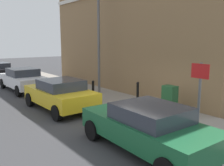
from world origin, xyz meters
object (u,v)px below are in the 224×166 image
car_white (23,79)px  street_sign (200,89)px  car_yellow (60,94)px  car_green (148,126)px  utility_cabinet (169,101)px  bollard_far_kerb (93,90)px  lamppost (99,37)px  bollard_near_cabinet (138,92)px

car_white → street_sign: size_ratio=1.86×
car_yellow → street_sign: bearing=-164.7°
car_yellow → car_white: car_white is taller
car_white → car_yellow: bearing=178.0°
car_green → utility_cabinet: bearing=-59.3°
car_yellow → bollard_far_kerb: bearing=-95.1°
car_white → lamppost: (3.09, -3.90, 2.57)m
car_white → bollard_near_cabinet: size_ratio=4.11×
car_yellow → street_sign: (1.78, -5.85, 0.93)m
car_white → street_sign: street_sign is taller
bollard_far_kerb → lamppost: 3.40m
car_yellow → car_white: 5.42m
utility_cabinet → bollard_near_cabinet: 1.99m
car_yellow → lamppost: lamppost is taller
car_yellow → bollard_far_kerb: car_yellow is taller
car_yellow → street_sign: street_sign is taller
bollard_near_cabinet → bollard_far_kerb: (-1.46, 1.62, 0.00)m
car_green → car_yellow: car_yellow is taller
car_white → street_sign: bearing=-172.6°
car_yellow → utility_cabinet: bearing=-142.1°
utility_cabinet → bollard_near_cabinet: size_ratio=1.11×
street_sign → lamppost: lamppost is taller
car_white → bollard_far_kerb: bearing=-164.8°
car_green → car_yellow: size_ratio=1.05×
car_green → bollard_near_cabinet: car_green is taller
lamppost → utility_cabinet: bearing=-91.2°
car_yellow → car_white: (0.07, 5.42, 0.00)m
car_white → utility_cabinet: car_white is taller
car_yellow → bollard_far_kerb: (1.70, -0.10, -0.03)m
car_green → car_white: bearing=1.6°
bollard_near_cabinet → car_white: bearing=113.4°
bollard_far_kerb → street_sign: 5.83m
bollard_near_cabinet → car_yellow: bearing=151.4°
street_sign → lamppost: size_ratio=0.40×
car_white → bollard_far_kerb: car_white is taller
bollard_far_kerb → lamppost: lamppost is taller
bollard_far_kerb → street_sign: size_ratio=0.45×
car_white → street_sign: 11.44m
bollard_far_kerb → car_white: bearing=106.4°
bollard_far_kerb → lamppost: size_ratio=0.18×
car_yellow → bollard_near_cabinet: size_ratio=3.83×
car_green → bollard_far_kerb: (1.60, 5.26, -0.01)m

